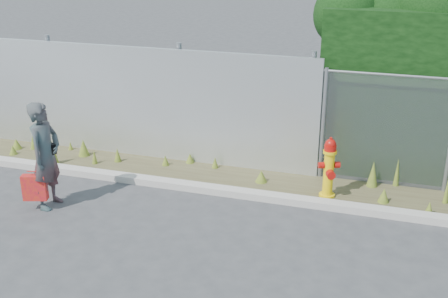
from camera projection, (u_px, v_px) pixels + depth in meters
ground at (215, 251)px, 7.95m from camera, size 80.00×80.00×0.00m
curb at (248, 194)px, 9.53m from camera, size 16.00×0.22×0.12m
weed_strip at (274, 179)px, 10.02m from camera, size 16.00×1.27×0.54m
corrugated_fence at (106, 100)px, 11.10m from camera, size 8.50×0.21×2.30m
fire_hydrant at (329, 169)px, 9.36m from camera, size 0.36×0.32×1.08m
woman at (46, 156)px, 8.95m from camera, size 0.43×0.65×1.77m
red_tote_bag at (35, 187)px, 8.97m from camera, size 0.38×0.14×0.50m
black_shoulder_bag at (50, 148)px, 9.01m from camera, size 0.22×0.09×0.17m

